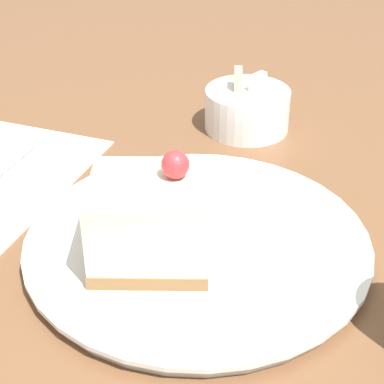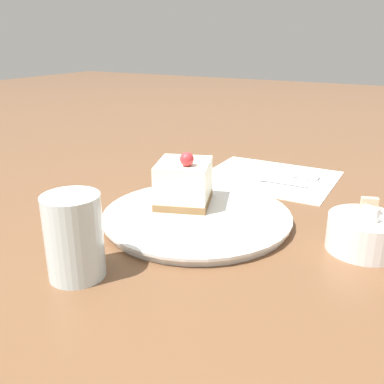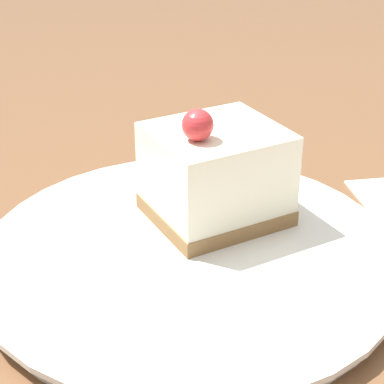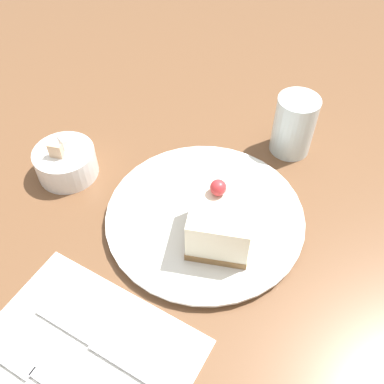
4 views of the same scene
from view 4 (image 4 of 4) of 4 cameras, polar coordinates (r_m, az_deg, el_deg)
name	(u,v)px [view 4 (image 4 of 4)]	position (r m, az deg, el deg)	size (l,w,h in m)	color
ground_plane	(196,232)	(0.58, 0.55, -5.37)	(4.00, 4.00, 0.00)	brown
plate	(202,215)	(0.59, 1.36, -3.10)	(0.27, 0.27, 0.01)	silver
cake_slice	(222,219)	(0.54, 4.08, -3.67)	(0.11, 0.10, 0.09)	olive
napkin	(76,366)	(0.51, -15.18, -21.47)	(0.20, 0.24, 0.00)	white
fork	(46,381)	(0.51, -18.85, -22.73)	(0.02, 0.17, 0.00)	silver
knife	(103,349)	(0.51, -11.79, -19.82)	(0.01, 0.16, 0.00)	silver
sugar_bowl	(66,162)	(0.66, -16.45, 3.83)	(0.09, 0.09, 0.07)	white
drinking_glass	(294,125)	(0.68, 13.44, 8.66)	(0.06, 0.06, 0.10)	silver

